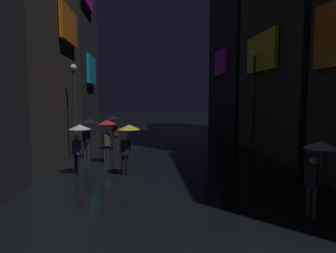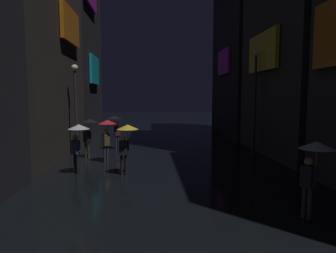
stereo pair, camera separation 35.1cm
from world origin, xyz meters
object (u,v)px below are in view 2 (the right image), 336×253
object	(u,v)px
pedestrian_midstreet_left_yellow	(126,135)
streetlamp_left_far	(76,98)
pedestrian_near_crossing_red	(107,129)
pedestrian_foreground_left_clear	(78,135)
pedestrian_midstreet_centre_black	(115,123)
pedestrian_foreground_right_black	(89,127)
streetlamp_right_far	(255,90)
pedestrian_far_right_clear	(314,158)

from	to	relation	value
pedestrian_midstreet_left_yellow	streetlamp_left_far	bearing A→B (deg)	124.85
pedestrian_near_crossing_red	pedestrian_midstreet_left_yellow	size ratio (longest dim) A/B	1.00
pedestrian_foreground_left_clear	pedestrian_midstreet_left_yellow	world-z (taller)	same
streetlamp_left_far	pedestrian_near_crossing_red	bearing A→B (deg)	-44.00
pedestrian_foreground_left_clear	pedestrian_midstreet_left_yellow	distance (m)	2.07
pedestrian_midstreet_centre_black	pedestrian_foreground_right_black	bearing A→B (deg)	-112.63
pedestrian_foreground_left_clear	streetlamp_right_far	size ratio (longest dim) A/B	0.36
pedestrian_midstreet_centre_black	pedestrian_far_right_clear	bearing A→B (deg)	-60.40
streetlamp_left_far	streetlamp_right_far	world-z (taller)	streetlamp_right_far
pedestrian_midstreet_centre_black	pedestrian_far_right_clear	xyz separation A→B (m)	(6.37, -11.21, 0.00)
pedestrian_near_crossing_red	pedestrian_midstreet_left_yellow	distance (m)	2.80
pedestrian_midstreet_left_yellow	pedestrian_foreground_right_black	distance (m)	4.21
pedestrian_midstreet_left_yellow	pedestrian_far_right_clear	bearing A→B (deg)	-43.58
pedestrian_near_crossing_red	pedestrian_foreground_left_clear	world-z (taller)	same
pedestrian_far_right_clear	pedestrian_midstreet_left_yellow	bearing A→B (deg)	136.42
streetlamp_right_far	streetlamp_left_far	bearing A→B (deg)	178.08
pedestrian_foreground_left_clear	pedestrian_far_right_clear	world-z (taller)	same
pedestrian_near_crossing_red	pedestrian_midstreet_centre_black	world-z (taller)	same
pedestrian_far_right_clear	streetlamp_left_far	size ratio (longest dim) A/B	0.42
pedestrian_foreground_right_black	pedestrian_midstreet_centre_black	distance (m)	2.86
pedestrian_foreground_right_black	streetlamp_right_far	xyz separation A→B (m)	(9.15, 0.51, 1.97)
pedestrian_near_crossing_red	streetlamp_left_far	size ratio (longest dim) A/B	0.42
pedestrian_foreground_right_black	pedestrian_foreground_left_clear	bearing A→B (deg)	-86.95
pedestrian_far_right_clear	streetlamp_right_far	xyz separation A→B (m)	(1.68, 9.08, 1.97)
pedestrian_foreground_right_black	pedestrian_near_crossing_red	bearing A→B (deg)	-43.39
pedestrian_midstreet_left_yellow	pedestrian_foreground_right_black	size ratio (longest dim) A/B	1.00
pedestrian_midstreet_centre_black	pedestrian_midstreet_left_yellow	bearing A→B (deg)	-79.74
streetlamp_right_far	pedestrian_foreground_left_clear	bearing A→B (deg)	-157.09
pedestrian_midstreet_left_yellow	pedestrian_midstreet_centre_black	bearing A→B (deg)	100.26
pedestrian_foreground_right_black	pedestrian_far_right_clear	size ratio (longest dim) A/B	1.00
pedestrian_near_crossing_red	pedestrian_midstreet_centre_black	xyz separation A→B (m)	(0.02, 3.66, 0.00)
pedestrian_midstreet_centre_black	streetlamp_right_far	world-z (taller)	streetlamp_right_far
pedestrian_far_right_clear	streetlamp_left_far	xyz separation A→B (m)	(-8.32, 9.41, 1.51)
pedestrian_near_crossing_red	streetlamp_right_far	distance (m)	8.44
pedestrian_foreground_left_clear	pedestrian_foreground_right_black	world-z (taller)	same
pedestrian_foreground_left_clear	pedestrian_near_crossing_red	bearing A→B (deg)	68.13
pedestrian_foreground_left_clear	pedestrian_midstreet_centre_black	xyz separation A→B (m)	(0.93, 5.92, 0.00)
streetlamp_right_far	pedestrian_midstreet_centre_black	bearing A→B (deg)	165.16
pedestrian_foreground_left_clear	pedestrian_midstreet_centre_black	size ratio (longest dim) A/B	1.00
pedestrian_near_crossing_red	pedestrian_foreground_right_black	size ratio (longest dim) A/B	1.00
pedestrian_foreground_left_clear	pedestrian_midstreet_centre_black	bearing A→B (deg)	81.11
pedestrian_foreground_left_clear	pedestrian_far_right_clear	distance (m)	9.01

